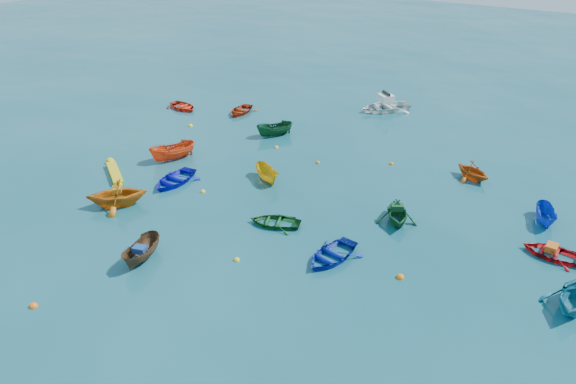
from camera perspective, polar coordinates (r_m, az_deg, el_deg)
The scene contains 31 objects.
ground at distance 28.96m, azimuth -5.53°, elevation -4.48°, with size 160.00×160.00×0.00m, color #0B4350.
dinghy_blue_sw at distance 34.88m, azimuth -11.46°, elevation 0.91°, with size 2.36×3.30×0.68m, color #0F11C2.
sampan_brown_mid at distance 27.90m, azimuth -14.50°, elevation -6.69°, with size 1.06×2.80×1.08m, color #52341D.
dinghy_blue_se at distance 27.20m, azimuth 4.42°, elevation -6.75°, with size 2.27×3.17×0.66m, color #0D26A9.
dinghy_orange_w at distance 33.07m, azimuth -16.83°, elevation -1.32°, with size 2.82×3.27×1.72m, color #CD6C13.
sampan_yellow_mid at distance 34.55m, azimuth -2.11°, elevation 1.20°, with size 0.97×2.58×1.00m, color gold.
dinghy_green_e at distance 29.83m, azimuth -1.31°, elevation -3.32°, with size 1.94×2.72×0.56m, color #124E1B.
dinghy_cyan_se at distance 26.97m, azimuth 26.88°, elevation -10.44°, with size 2.63×3.05×1.60m, color #177390.
dinghy_red_nw at distance 47.77m, azimuth -10.60°, elevation 8.31°, with size 2.10×2.94×0.61m, color red.
sampan_orange_n at distance 38.16m, azimuth -11.55°, elevation 3.27°, with size 1.20×3.18×1.23m, color #E74715.
dinghy_green_n at distance 30.61m, azimuth 10.91°, elevation -3.00°, with size 2.26×2.62×1.38m, color #114923.
dinghy_red_ne at distance 30.12m, azimuth 25.23°, elevation -5.92°, with size 2.02×2.82×0.59m, color #B00E13.
sampan_blue_far at distance 33.03m, azimuth 24.61°, elevation -2.80°, with size 0.94×2.48×0.96m, color #0F36BE.
dinghy_red_far at distance 46.15m, azimuth -4.85°, elevation 8.00°, with size 2.12×2.97×0.62m, color #B32D0E.
dinghy_orange_far at distance 36.52m, azimuth 18.16°, elevation 1.28°, with size 2.11×2.45×1.29m, color #BB5111.
sampan_green_far at distance 41.35m, azimuth -1.35°, elevation 5.75°, with size 1.06×2.82×1.09m, color #104721.
kayak_yellow at distance 36.73m, azimuth -17.15°, elevation 1.59°, with size 0.59×3.95×0.40m, color gold, non-canonical shape.
motorboat_white at distance 47.33m, azimuth 9.82°, elevation 8.19°, with size 3.01×4.20×1.47m, color white.
tarp_blue_a at distance 27.43m, azimuth -14.82°, elevation -5.66°, with size 0.61×0.46×0.29m, color navy.
tarp_orange_a at distance 32.61m, azimuth -16.98°, elevation 0.25°, with size 0.61×0.46×0.30m, color orange.
tarp_green_b at distance 30.29m, azimuth 11.02°, elevation -1.53°, with size 0.63×0.48×0.31m, color #10401C.
tarp_orange_b at distance 29.91m, azimuth 25.22°, elevation -5.13°, with size 0.67×0.50×0.32m, color #DA5D16.
buoy_or_a at distance 26.50m, azimuth -24.42°, elevation -10.56°, with size 0.37×0.37×0.37m, color #FF640D.
buoy_ye_a at distance 27.10m, azimuth -5.23°, elevation -6.93°, with size 0.31×0.31×0.31m, color yellow.
buoy_or_b at distance 26.35m, azimuth 11.33°, elevation -8.53°, with size 0.38×0.38×0.38m, color orange.
buoy_ye_b at distance 43.80m, azimuth -9.88°, elevation 6.60°, with size 0.36×0.36×0.36m, color yellow.
buoy_or_c at distance 35.74m, azimuth -11.96°, elevation 1.52°, with size 0.32×0.32×0.32m, color #EF570D.
buoy_ye_c at distance 33.50m, azimuth -8.65°, elevation 0.00°, with size 0.31×0.31×0.31m, color yellow.
buoy_or_d at distance 37.30m, azimuth 10.44°, elevation 2.80°, with size 0.30×0.30×0.30m, color orange.
buoy_ye_d at distance 39.21m, azimuth -1.19°, elevation 4.51°, with size 0.30×0.30×0.30m, color yellow.
buoy_or_e at distance 36.90m, azimuth 3.05°, elevation 2.96°, with size 0.30×0.30×0.30m, color orange.
Camera 1 is at (15.95, -18.79, 15.20)m, focal length 35.00 mm.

